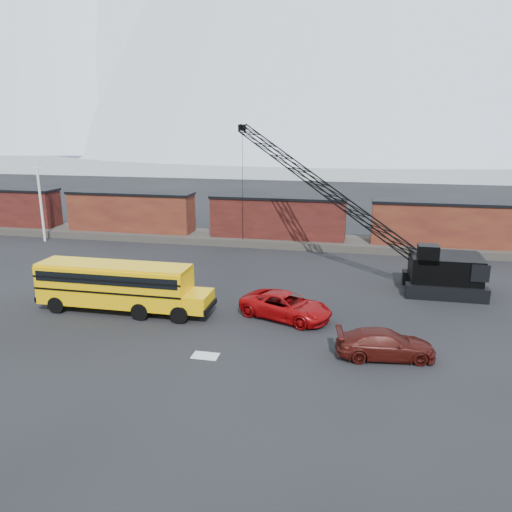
{
  "coord_description": "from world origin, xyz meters",
  "views": [
    {
      "loc": [
        8.15,
        -27.06,
        11.93
      ],
      "look_at": [
        1.19,
        5.68,
        3.0
      ],
      "focal_mm": 35.0,
      "sensor_mm": 36.0,
      "label": 1
    }
  ],
  "objects_px": {
    "red_pickup": "(286,306)",
    "maroon_suv": "(385,344)",
    "school_bus": "(120,285)",
    "crawler_crane": "(320,185)"
  },
  "relations": [
    {
      "from": "red_pickup",
      "to": "crawler_crane",
      "type": "xyz_separation_m",
      "value": [
        0.86,
        12.56,
        6.11
      ]
    },
    {
      "from": "red_pickup",
      "to": "maroon_suv",
      "type": "relative_size",
      "value": 1.14
    },
    {
      "from": "crawler_crane",
      "to": "red_pickup",
      "type": "bearing_deg",
      "value": -93.93
    },
    {
      "from": "school_bus",
      "to": "red_pickup",
      "type": "xyz_separation_m",
      "value": [
        10.74,
        1.07,
        -0.98
      ]
    },
    {
      "from": "maroon_suv",
      "to": "school_bus",
      "type": "bearing_deg",
      "value": 70.73
    },
    {
      "from": "school_bus",
      "to": "red_pickup",
      "type": "height_order",
      "value": "school_bus"
    },
    {
      "from": "school_bus",
      "to": "red_pickup",
      "type": "distance_m",
      "value": 10.83
    },
    {
      "from": "maroon_suv",
      "to": "crawler_crane",
      "type": "xyz_separation_m",
      "value": [
        -5.05,
        16.9,
        6.18
      ]
    },
    {
      "from": "school_bus",
      "to": "maroon_suv",
      "type": "height_order",
      "value": "school_bus"
    },
    {
      "from": "school_bus",
      "to": "maroon_suv",
      "type": "relative_size",
      "value": 2.27
    }
  ]
}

